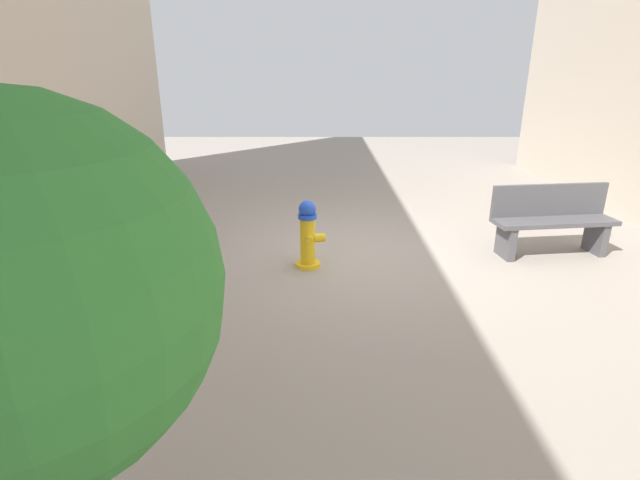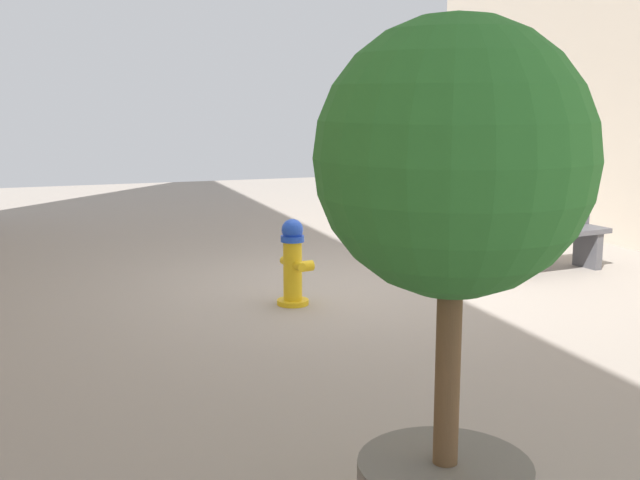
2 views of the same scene
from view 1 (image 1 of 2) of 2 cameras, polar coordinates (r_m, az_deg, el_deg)
The scene contains 4 objects.
ground_plane at distance 6.78m, azimuth 4.75°, elevation -1.36°, with size 23.40×23.40×0.00m, color gray.
fire_hydrant at distance 6.12m, azimuth -1.43°, elevation 0.71°, with size 0.39×0.42×0.88m.
bench_near at distance 7.27m, azimuth 25.74°, elevation 2.27°, with size 1.69×0.65×0.95m.
planter_tree at distance 1.75m, azimuth -30.50°, elevation -12.84°, with size 1.17×1.17×2.42m.
Camera 1 is at (0.56, 6.30, 2.45)m, focal length 27.02 mm.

